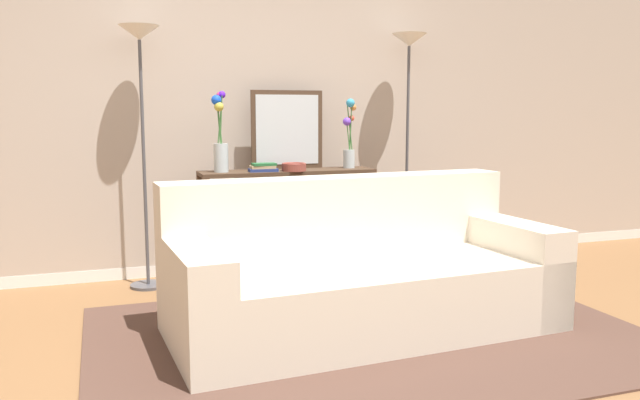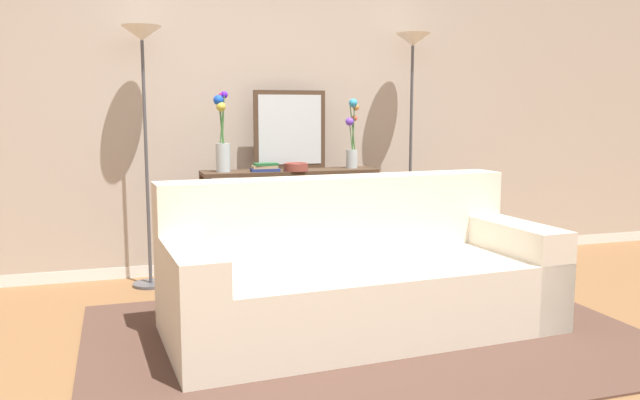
% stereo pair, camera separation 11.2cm
% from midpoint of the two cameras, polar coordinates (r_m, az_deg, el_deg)
% --- Properties ---
extents(ground_plane, '(16.00, 16.00, 0.02)m').
position_cam_midpoint_polar(ground_plane, '(3.24, 0.56, -15.54)').
color(ground_plane, brown).
extents(back_wall, '(12.00, 0.15, 3.03)m').
position_cam_midpoint_polar(back_wall, '(5.23, -8.14, 10.34)').
color(back_wall, white).
rests_on(back_wall, ground).
extents(area_rug, '(3.12, 2.14, 0.01)m').
position_cam_midpoint_polar(area_rug, '(3.77, 3.68, -11.91)').
color(area_rug, '#51382D').
rests_on(area_rug, ground).
extents(couch, '(2.29, 1.11, 0.88)m').
position_cam_midpoint_polar(couch, '(3.82, 2.70, -6.87)').
color(couch, beige).
rests_on(couch, ground).
extents(console_table, '(1.35, 0.32, 0.83)m').
position_cam_midpoint_polar(console_table, '(4.99, -3.51, -0.36)').
color(console_table, '#473323').
rests_on(console_table, ground).
extents(floor_lamp_left, '(0.28, 0.28, 1.87)m').
position_cam_midpoint_polar(floor_lamp_left, '(4.79, -16.22, 9.86)').
color(floor_lamp_left, '#4C4C51').
rests_on(floor_lamp_left, ground).
extents(floor_lamp_right, '(0.28, 0.28, 1.90)m').
position_cam_midpoint_polar(floor_lamp_right, '(5.33, 7.22, 10.07)').
color(floor_lamp_right, '#4C4C51').
rests_on(floor_lamp_right, ground).
extents(wall_mirror, '(0.58, 0.02, 0.61)m').
position_cam_midpoint_polar(wall_mirror, '(5.07, -3.56, 6.24)').
color(wall_mirror, '#473323').
rests_on(wall_mirror, console_table).
extents(vase_tall_flowers, '(0.12, 0.13, 0.59)m').
position_cam_midpoint_polar(vase_tall_flowers, '(4.82, -9.49, 5.16)').
color(vase_tall_flowers, silver).
rests_on(vase_tall_flowers, console_table).
extents(vase_short_flowers, '(0.12, 0.11, 0.55)m').
position_cam_midpoint_polar(vase_short_flowers, '(5.11, 1.98, 5.36)').
color(vase_short_flowers, silver).
rests_on(vase_short_flowers, console_table).
extents(fruit_bowl, '(0.19, 0.19, 0.06)m').
position_cam_midpoint_polar(fruit_bowl, '(4.87, -2.99, 2.95)').
color(fruit_bowl, brown).
rests_on(fruit_bowl, console_table).
extents(book_stack, '(0.22, 0.13, 0.06)m').
position_cam_midpoint_polar(book_stack, '(4.84, -5.72, 2.87)').
color(book_stack, navy).
rests_on(book_stack, console_table).
extents(book_row_under_console, '(0.32, 0.17, 0.13)m').
position_cam_midpoint_polar(book_row_under_console, '(5.00, -7.81, -6.37)').
color(book_row_under_console, slate).
rests_on(book_row_under_console, ground).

